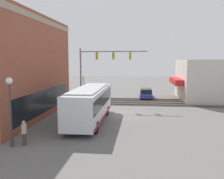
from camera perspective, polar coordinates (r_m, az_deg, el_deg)
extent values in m
plane|color=#605E5B|center=(26.48, 2.63, -5.58)|extent=(120.00, 120.00, 0.00)
cube|color=gray|center=(25.46, -15.72, 14.97)|extent=(16.42, 0.36, 0.50)
cube|color=black|center=(25.46, -14.96, -2.41)|extent=(13.63, 0.12, 2.20)
cube|color=beige|center=(38.59, 22.02, 2.11)|extent=(10.29, 9.12, 5.70)
cube|color=red|center=(37.56, 14.47, 1.90)|extent=(7.20, 1.20, 0.80)
cube|color=silver|center=(22.75, -5.07, -3.17)|extent=(10.40, 2.55, 2.64)
cube|color=black|center=(22.68, -5.08, -2.19)|extent=(10.19, 2.59, 1.11)
cube|color=#B21E1E|center=(22.97, -5.04, -6.00)|extent=(10.19, 2.58, 0.24)
cube|color=#A5A8AA|center=(22.55, -5.11, 0.29)|extent=(8.84, 2.17, 0.12)
cylinder|color=black|center=(25.87, -3.71, -4.75)|extent=(1.00, 2.57, 1.00)
cylinder|color=black|center=(19.78, -7.01, -8.43)|extent=(1.00, 2.57, 1.00)
cylinder|color=gray|center=(31.41, -7.14, 2.87)|extent=(0.20, 0.20, 7.10)
cylinder|color=gray|center=(30.65, 0.33, 8.72)|extent=(0.16, 8.19, 0.16)
cube|color=gold|center=(30.92, -3.48, 7.67)|extent=(0.30, 0.27, 0.90)
sphere|color=yellow|center=(30.76, -3.54, 7.67)|extent=(0.20, 0.20, 0.20)
cube|color=gold|center=(30.64, 0.33, 7.69)|extent=(0.30, 0.27, 0.90)
sphere|color=green|center=(30.47, 0.29, 7.69)|extent=(0.20, 0.20, 0.20)
cube|color=gold|center=(30.48, 4.19, 7.67)|extent=(0.30, 0.27, 0.90)
sphere|color=yellow|center=(30.32, 4.18, 7.68)|extent=(0.20, 0.20, 0.20)
cylinder|color=gray|center=(30.62, -6.50, -0.51)|extent=(0.14, 0.14, 3.60)
cube|color=white|center=(30.48, -6.54, 1.92)|extent=(1.41, 0.06, 1.41)
cube|color=white|center=(30.48, -6.54, 1.92)|extent=(1.41, 0.06, 1.41)
cylinder|color=#38383A|center=(30.56, -6.52, 0.42)|extent=(0.08, 0.90, 0.08)
sphere|color=red|center=(30.42, -5.71, 0.40)|extent=(0.28, 0.28, 0.28)
sphere|color=red|center=(30.62, -7.36, 0.42)|extent=(0.28, 0.28, 0.28)
cylinder|color=#38383A|center=(17.97, -21.85, -11.29)|extent=(0.28, 0.28, 0.50)
cylinder|color=#38383A|center=(17.50, -22.11, -5.62)|extent=(0.12, 0.12, 4.13)
sphere|color=white|center=(17.18, -22.46, 1.84)|extent=(0.44, 0.44, 0.44)
cube|color=#332D28|center=(32.36, 3.34, -3.28)|extent=(2.60, 60.00, 0.03)
cube|color=#6B6056|center=(31.64, 3.27, -3.40)|extent=(0.07, 60.00, 0.15)
cube|color=#6B6056|center=(33.05, 3.41, -2.96)|extent=(0.07, 60.00, 0.15)
cube|color=#332D28|center=(35.51, 3.63, -2.38)|extent=(2.60, 60.00, 0.03)
cube|color=#6B6056|center=(34.79, 3.57, -2.47)|extent=(0.07, 60.00, 0.15)
cube|color=#6B6056|center=(36.21, 3.68, -2.10)|extent=(0.07, 60.00, 0.15)
cube|color=navy|center=(37.51, 7.76, -1.15)|extent=(4.87, 1.80, 0.54)
cube|color=black|center=(37.19, 7.79, -0.29)|extent=(2.68, 1.62, 0.65)
cylinder|color=black|center=(39.03, 7.71, -1.14)|extent=(0.64, 1.82, 0.64)
cylinder|color=black|center=(36.05, 7.81, -1.80)|extent=(0.64, 1.82, 0.64)
cylinder|color=#473828|center=(17.94, -19.40, -10.71)|extent=(0.28, 0.28, 0.80)
cylinder|color=#B2A58C|center=(17.74, -19.50, -8.46)|extent=(0.34, 0.34, 0.66)
sphere|color=tan|center=(17.63, -19.55, -7.08)|extent=(0.22, 0.22, 0.22)
cylinder|color=#473828|center=(30.71, -6.06, -3.13)|extent=(0.28, 0.28, 0.79)
cylinder|color=#195933|center=(30.60, -6.07, -1.78)|extent=(0.34, 0.34, 0.66)
sphere|color=tan|center=(30.53, -6.08, -0.97)|extent=(0.22, 0.22, 0.22)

